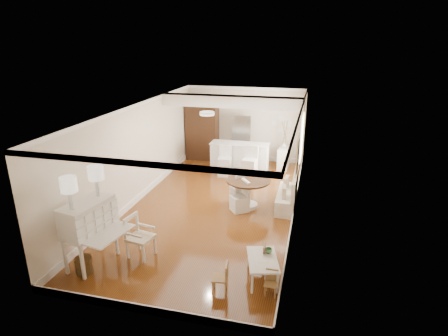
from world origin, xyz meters
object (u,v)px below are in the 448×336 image
at_px(wicker_basket, 84,265).
at_px(sideboard, 284,158).
at_px(breakfast_counter, 240,157).
at_px(kids_chair_c, 271,283).
at_px(dining_table, 248,194).
at_px(kids_table, 262,269).
at_px(slip_chair_near, 240,196).
at_px(slip_chair_far, 239,187).
at_px(bar_stool_left, 225,161).
at_px(bar_stool_right, 250,163).
at_px(kids_chair_b, 258,257).
at_px(pantry_cabinet, 202,130).
at_px(secretary_bureau, 90,233).
at_px(fridge, 251,140).
at_px(gustavian_armchair, 140,237).
at_px(kids_chair_a, 220,277).

height_order(wicker_basket, sideboard, sideboard).
bearing_deg(breakfast_counter, kids_chair_c, -73.35).
height_order(dining_table, sideboard, dining_table).
bearing_deg(kids_table, wicker_basket, -169.63).
bearing_deg(slip_chair_near, dining_table, 110.20).
bearing_deg(slip_chair_far, bar_stool_left, -103.21).
xyz_separation_m(kids_chair_c, bar_stool_right, (-1.47, 5.85, 0.31)).
relative_size(kids_chair_b, pantry_cabinet, 0.27).
bearing_deg(pantry_cabinet, wicker_basket, -90.73).
relative_size(secretary_bureau, sideboard, 1.76).
height_order(slip_chair_far, bar_stool_left, bar_stool_left).
xyz_separation_m(slip_chair_near, bar_stool_right, (-0.18, 2.49, 0.12)).
xyz_separation_m(slip_chair_near, fridge, (-0.47, 4.24, 0.46)).
height_order(dining_table, breakfast_counter, breakfast_counter).
bearing_deg(slip_chair_near, kids_table, -16.68).
relative_size(secretary_bureau, gustavian_armchair, 1.52).
relative_size(bar_stool_right, fridge, 0.62).
bearing_deg(kids_chair_c, wicker_basket, -175.72).
xyz_separation_m(kids_table, slip_chair_far, (-1.20, 3.52, 0.22)).
bearing_deg(kids_chair_a, dining_table, 174.40).
height_order(wicker_basket, kids_chair_a, kids_chair_a).
bearing_deg(dining_table, kids_chair_c, -73.07).
relative_size(kids_chair_c, breakfast_counter, 0.24).
xyz_separation_m(kids_chair_b, slip_chair_far, (-1.06, 3.21, 0.15)).
bearing_deg(kids_table, bar_stool_left, 111.10).
height_order(kids_chair_a, dining_table, dining_table).
xyz_separation_m(kids_chair_c, pantry_cabinet, (-3.66, 7.63, 0.90)).
distance_m(kids_chair_b, slip_chair_far, 3.38).
relative_size(breakfast_counter, sideboard, 2.54).
xyz_separation_m(bar_stool_left, sideboard, (1.89, 1.31, -0.14)).
bearing_deg(bar_stool_right, dining_table, -73.46).
bearing_deg(kids_chair_a, bar_stool_right, 176.89).
xyz_separation_m(dining_table, pantry_cabinet, (-2.55, 3.99, 0.74)).
bearing_deg(breakfast_counter, bar_stool_right, -55.01).
xyz_separation_m(kids_chair_b, kids_chair_c, (0.37, -0.73, -0.06)).
xyz_separation_m(breakfast_counter, bar_stool_left, (-0.39, -0.61, 0.01)).
relative_size(kids_chair_c, bar_stool_right, 0.44).
bearing_deg(fridge, breakfast_counter, -100.78).
bearing_deg(dining_table, gustavian_armchair, -120.71).
xyz_separation_m(gustavian_armchair, slip_chair_far, (1.48, 3.31, -0.01)).
bearing_deg(pantry_cabinet, kids_chair_b, -64.49).
relative_size(kids_chair_b, bar_stool_right, 0.55).
xyz_separation_m(wicker_basket, kids_chair_a, (2.82, 0.09, 0.14)).
xyz_separation_m(kids_chair_a, breakfast_counter, (-1.02, 6.69, 0.21)).
bearing_deg(secretary_bureau, bar_stool_left, 86.66).
height_order(gustavian_armchair, kids_chair_c, gustavian_armchair).
bearing_deg(kids_chair_c, bar_stool_right, 105.02).
xyz_separation_m(kids_chair_b, slip_chair_near, (-0.93, 2.63, 0.13)).
distance_m(slip_chair_far, pantry_cabinet, 4.37).
xyz_separation_m(kids_table, bar_stool_left, (-2.13, 5.51, 0.29)).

